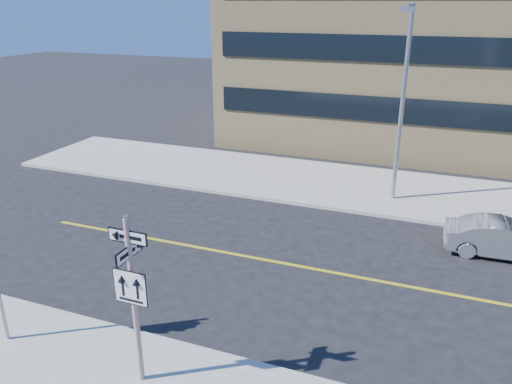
% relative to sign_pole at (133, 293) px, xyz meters
% --- Properties ---
extents(ground, '(120.00, 120.00, 0.00)m').
position_rel_sign_pole_xyz_m(ground, '(0.00, 2.51, -2.44)').
color(ground, black).
rests_on(ground, ground).
extents(sign_pole, '(0.92, 0.92, 4.06)m').
position_rel_sign_pole_xyz_m(sign_pole, '(0.00, 0.00, 0.00)').
color(sign_pole, silver).
rests_on(sign_pole, near_sidewalk).
extents(parked_car_b, '(1.53, 3.92, 1.27)m').
position_rel_sign_pole_xyz_m(parked_car_b, '(8.12, 9.73, -1.80)').
color(parked_car_b, slate).
rests_on(parked_car_b, ground).
extents(streetlight_a, '(0.55, 2.25, 8.00)m').
position_rel_sign_pole_xyz_m(streetlight_a, '(4.00, 13.27, 2.32)').
color(streetlight_a, gray).
rests_on(streetlight_a, far_sidewalk).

